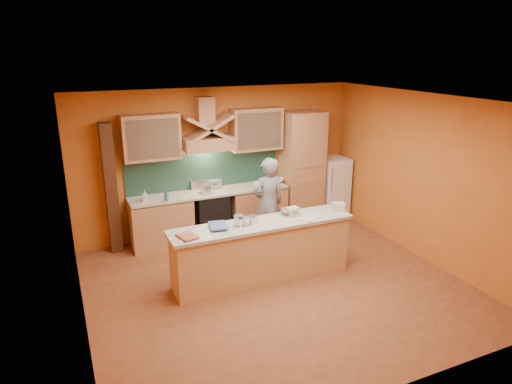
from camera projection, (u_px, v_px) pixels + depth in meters
name	position (u px, v px, depth m)	size (l,w,h in m)	color
floor	(276.00, 285.00, 7.00)	(5.50, 5.00, 0.01)	brown
ceiling	(279.00, 101.00, 6.15)	(5.50, 5.00, 0.01)	white
wall_back	(219.00, 161.00, 8.75)	(5.50, 0.02, 2.80)	#CB6E27
wall_front	(393.00, 275.00, 4.40)	(5.50, 0.02, 2.80)	#CB6E27
wall_left	(74.00, 229.00, 5.51)	(0.02, 5.00, 2.80)	#CB6E27
wall_right	(424.00, 178.00, 7.64)	(0.02, 5.00, 2.80)	#CB6E27
base_cabinet_left	(161.00, 223.00, 8.30)	(1.10, 0.60, 0.86)	tan
base_cabinet_right	(256.00, 209.00, 9.04)	(1.10, 0.60, 0.86)	tan
counter_top	(210.00, 192.00, 8.53)	(3.00, 0.62, 0.04)	#B8AE9B
stove	(211.00, 215.00, 8.66)	(0.60, 0.58, 0.90)	black
backsplash	(205.00, 171.00, 8.67)	(3.00, 0.03, 0.70)	#1A392F
range_hood	(208.00, 143.00, 8.29)	(0.92, 0.50, 0.24)	tan
hood_chimney	(205.00, 111.00, 8.20)	(0.30, 0.30, 0.50)	tan
upper_cabinet_left	(151.00, 137.00, 7.91)	(1.00, 0.35, 0.80)	tan
upper_cabinet_right	(256.00, 129.00, 8.69)	(1.00, 0.35, 0.80)	tan
pantry_column	(301.00, 169.00, 9.21)	(0.80, 0.60, 2.30)	tan
fridge	(332.00, 188.00, 9.65)	(0.58, 0.60, 1.30)	white
trim_column_left	(111.00, 189.00, 7.90)	(0.20, 0.30, 2.30)	#472816
island_body	(262.00, 253.00, 7.09)	(2.80, 0.55, 0.88)	tan
island_top	(262.00, 224.00, 6.94)	(2.90, 0.62, 0.05)	#B8AE9B
person	(268.00, 204.00, 8.08)	(0.61, 0.40, 1.68)	gray
pot_large	(207.00, 190.00, 8.42)	(0.25, 0.25, 0.16)	silver
pot_small	(214.00, 187.00, 8.66)	(0.18, 0.18, 0.12)	#ADADB4
soap_bottle_a	(145.00, 196.00, 7.95)	(0.09, 0.09, 0.20)	beige
soap_bottle_b	(166.00, 195.00, 7.97)	(0.08, 0.08, 0.21)	#306284
bowl_back	(277.00, 180.00, 9.08)	(0.26, 0.26, 0.08)	silver
dish_rack	(263.00, 184.00, 8.78)	(0.29, 0.23, 0.10)	silver
book_lower	(180.00, 238.00, 6.33)	(0.23, 0.31, 0.03)	#A3503A
book_upper	(210.00, 226.00, 6.70)	(0.26, 0.35, 0.03)	#446497
jar_large	(239.00, 220.00, 6.79)	(0.15, 0.15, 0.17)	white
jar_small	(246.00, 221.00, 6.82)	(0.12, 0.12, 0.13)	white
kitchen_scale	(253.00, 220.00, 6.90)	(0.13, 0.13, 0.11)	white
mixing_bowl	(289.00, 212.00, 7.29)	(0.29, 0.29, 0.07)	white
cloth	(308.00, 218.00, 7.08)	(0.27, 0.20, 0.02)	beige
grocery_bag_a	(293.00, 211.00, 7.24)	(0.19, 0.15, 0.12)	beige
grocery_bag_b	(338.00, 206.00, 7.46)	(0.20, 0.15, 0.12)	beige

